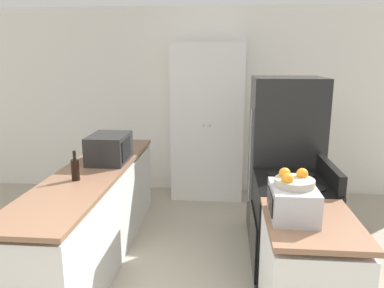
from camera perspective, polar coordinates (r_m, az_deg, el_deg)
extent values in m
cube|color=white|center=(5.36, 1.50, 6.42)|extent=(7.00, 0.06, 2.60)
cube|color=silver|center=(3.81, -14.67, -10.73)|extent=(0.58, 2.65, 0.81)
cube|color=#896047|center=(3.65, -15.08, -4.11)|extent=(0.60, 2.70, 0.04)
cube|color=silver|center=(2.82, 17.18, -19.90)|extent=(0.58, 0.77, 0.81)
cube|color=#896047|center=(2.61, 17.87, -11.34)|extent=(0.60, 0.78, 0.04)
cube|color=white|center=(5.11, 2.38, 3.31)|extent=(0.96, 0.46, 2.11)
sphere|color=#B2B2B7|center=(4.87, 1.77, 2.83)|extent=(0.03, 0.03, 0.03)
sphere|color=#B2B2B7|center=(4.87, 2.71, 2.82)|extent=(0.03, 0.03, 0.03)
cube|color=black|center=(3.49, 14.87, -12.43)|extent=(0.64, 0.75, 0.89)
cube|color=black|center=(3.49, 9.29, -14.12)|extent=(0.02, 0.66, 0.49)
cube|color=black|center=(3.36, 20.27, -4.21)|extent=(0.06, 0.71, 0.16)
cylinder|color=black|center=(3.13, 13.57, -6.44)|extent=(0.17, 0.17, 0.01)
cylinder|color=black|center=(3.47, 12.72, -4.47)|extent=(0.17, 0.17, 0.01)
cylinder|color=black|center=(3.18, 18.16, -6.43)|extent=(0.17, 0.17, 0.01)
cylinder|color=black|center=(3.51, 16.87, -4.50)|extent=(0.17, 0.17, 0.01)
cube|color=black|center=(4.06, 13.83, -2.39)|extent=(0.70, 0.70, 1.73)
cylinder|color=gray|center=(3.81, 8.87, -1.82)|extent=(0.02, 0.02, 0.95)
cube|color=black|center=(3.86, -12.50, -0.63)|extent=(0.36, 0.50, 0.28)
cube|color=black|center=(3.77, -9.97, -0.83)|extent=(0.01, 0.31, 0.20)
cylinder|color=black|center=(3.36, -17.35, -3.80)|extent=(0.07, 0.07, 0.18)
cylinder|color=black|center=(3.33, -17.50, -1.65)|extent=(0.03, 0.03, 0.08)
cube|color=#B2B2B7|center=(2.57, 15.13, -8.52)|extent=(0.29, 0.39, 0.21)
cube|color=black|center=(2.55, 11.80, -8.53)|extent=(0.01, 0.27, 0.13)
cylinder|color=#B2A893|center=(2.53, 15.36, -5.70)|extent=(0.26, 0.26, 0.05)
sphere|color=orange|center=(2.58, 16.45, -4.38)|extent=(0.08, 0.08, 0.08)
sphere|color=orange|center=(2.56, 13.94, -4.36)|extent=(0.08, 0.08, 0.08)
sphere|color=orange|center=(2.45, 14.34, -5.16)|extent=(0.08, 0.08, 0.08)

